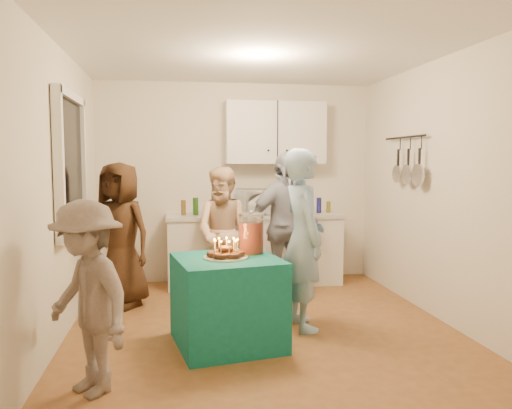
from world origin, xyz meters
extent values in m
plane|color=brown|center=(0.00, 0.00, 0.00)|extent=(4.00, 4.00, 0.00)
plane|color=white|center=(0.00, 0.00, 2.60)|extent=(4.00, 4.00, 0.00)
plane|color=silver|center=(0.00, 2.00, 1.30)|extent=(3.60, 3.60, 0.00)
plane|color=silver|center=(-1.80, 0.00, 1.30)|extent=(4.00, 4.00, 0.00)
plane|color=silver|center=(1.80, 0.00, 1.30)|extent=(4.00, 4.00, 0.00)
cube|color=black|center=(-1.77, 0.30, 1.55)|extent=(0.04, 1.00, 1.20)
cube|color=white|center=(0.20, 1.70, 0.43)|extent=(2.20, 0.58, 0.86)
cube|color=beige|center=(0.20, 1.70, 0.89)|extent=(2.24, 0.62, 0.05)
cube|color=white|center=(0.50, 1.85, 1.95)|extent=(1.30, 0.30, 0.80)
cube|color=black|center=(1.72, 0.70, 1.60)|extent=(0.12, 1.00, 0.60)
imported|color=white|center=(0.23, 1.70, 1.07)|extent=(0.62, 0.47, 0.31)
cube|color=#0F695E|center=(-0.37, -0.38, 0.38)|extent=(0.98, 0.98, 0.76)
cylinder|color=red|center=(-0.13, -0.19, 0.93)|extent=(0.22, 0.22, 0.34)
imported|color=#9BC0E2|center=(0.38, -0.06, 0.85)|extent=(0.45, 0.65, 1.70)
imported|color=brown|center=(-1.40, 0.97, 0.79)|extent=(0.92, 0.83, 1.57)
imported|color=#E8A379|center=(-0.23, 1.12, 0.76)|extent=(0.89, 0.79, 1.52)
imported|color=#111C39|center=(0.42, 0.94, 0.84)|extent=(1.07, 0.79, 1.69)
imported|color=#645650|center=(-1.40, -1.13, 0.66)|extent=(0.92, 0.98, 1.33)
camera|label=1|loc=(-0.81, -4.57, 1.59)|focal=35.00mm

